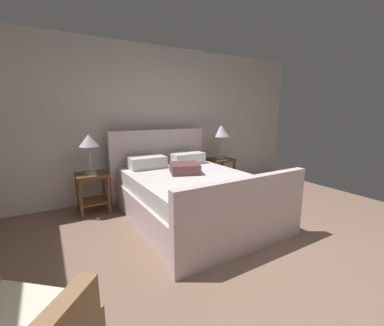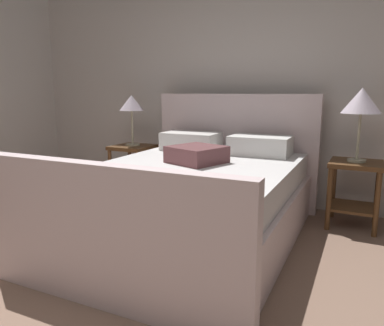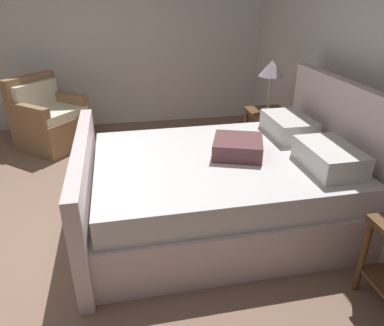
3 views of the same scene
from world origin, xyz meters
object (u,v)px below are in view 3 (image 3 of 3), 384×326
Objects in this scene: nightstand_left at (266,127)px; armchair at (49,121)px; bed at (225,185)px; table_lamp_left at (271,70)px.

armchair reaches higher than nightstand_left.
armchair is at bearing -139.16° from bed.
armchair is at bearing -108.45° from nightstand_left.
table_lamp_left is (-0.00, 0.00, 0.66)m from nightstand_left.
bed is at bearing -34.93° from nightstand_left.
nightstand_left is (-1.18, 0.83, 0.05)m from bed.
nightstand_left is 2.74m from armchair.
nightstand_left is 0.59× the size of armchair.
bed is 2.71m from armchair.
bed is at bearing 40.84° from armchair.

